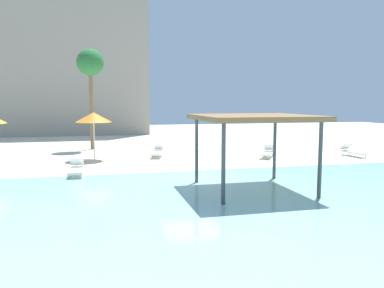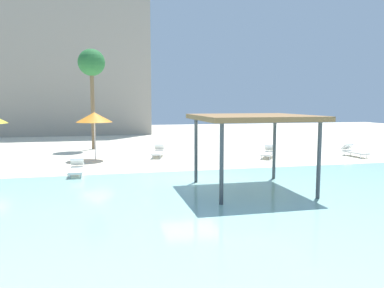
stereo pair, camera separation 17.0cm
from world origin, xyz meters
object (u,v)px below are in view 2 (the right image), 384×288
Objects in this scene: palm_tree_0 at (92,65)px; lounge_chair_2 at (268,152)px; shade_pavilion at (252,120)px; lounge_chair_5 at (158,151)px; beach_umbrella_orange_2 at (94,117)px; lounge_chair_4 at (77,168)px; lounge_chair_1 at (353,151)px.

lounge_chair_2 is at bearing -32.83° from palm_tree_0.
shade_pavilion is at bearing -66.93° from palm_tree_0.
palm_tree_0 reaches higher than lounge_chair_5.
shade_pavilion is at bearing -57.48° from beach_umbrella_orange_2.
lounge_chair_4 is 0.95× the size of lounge_chair_5.
beach_umbrella_orange_2 is 1.44× the size of lounge_chair_1.
palm_tree_0 is at bearing 177.02° from lounge_chair_4.
shade_pavilion reaches higher than lounge_chair_4.
shade_pavilion reaches higher than lounge_chair_2.
lounge_chair_4 is at bearing -26.14° from lounge_chair_5.
lounge_chair_2 is (-5.46, 0.69, 0.00)m from lounge_chair_1.
beach_umbrella_orange_2 is at bearing -69.94° from lounge_chair_5.
beach_umbrella_orange_2 is (-6.02, 9.44, -0.22)m from shade_pavilion.
palm_tree_0 reaches higher than lounge_chair_1.
lounge_chair_4 is at bearing -92.91° from palm_tree_0.
lounge_chair_5 is at bearing 102.95° from shade_pavilion.
beach_umbrella_orange_2 is at bearing -87.51° from palm_tree_0.
palm_tree_0 reaches higher than lounge_chair_4.
lounge_chair_2 is at bearing -8.63° from beach_umbrella_orange_2.
lounge_chair_2 is 11.50m from lounge_chair_4.
lounge_chair_4 and lounge_chair_5 have the same top height.
palm_tree_0 reaches higher than lounge_chair_2.
lounge_chair_4 is at bearing -98.74° from beach_umbrella_orange_2.
lounge_chair_5 is at bearing -71.80° from lounge_chair_2.
lounge_chair_1 is at bearing 36.44° from shade_pavilion.
shade_pavilion reaches higher than lounge_chair_5.
shade_pavilion is 2.12× the size of lounge_chair_5.
palm_tree_0 is at bearing -88.59° from lounge_chair_2.
beach_umbrella_orange_2 is at bearing -102.53° from lounge_chair_1.
beach_umbrella_orange_2 is 5.31m from lounge_chair_4.
beach_umbrella_orange_2 reaches higher than lounge_chair_5.
palm_tree_0 is (0.51, 10.02, 5.65)m from lounge_chair_4.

